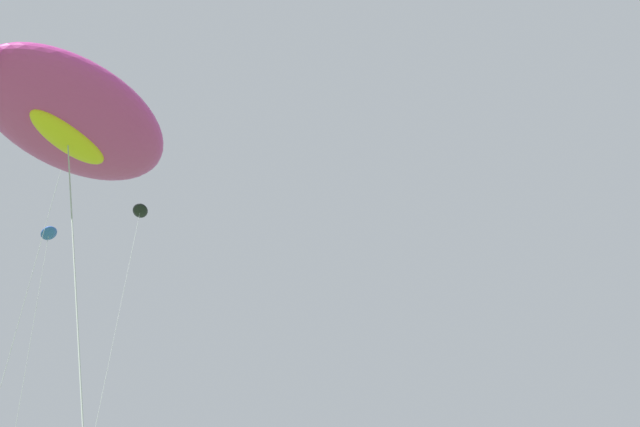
{
  "coord_description": "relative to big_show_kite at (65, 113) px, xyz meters",
  "views": [
    {
      "loc": [
        -6.07,
        1.7,
        1.75
      ],
      "look_at": [
        0.66,
        6.12,
        7.03
      ],
      "focal_mm": 41.7,
      "sensor_mm": 36.0,
      "label": 1
    }
  ],
  "objects": [
    {
      "name": "small_kite_tiny_distant",
      "position": [
        12.01,
        17.8,
        9.62
      ],
      "size": [
        1.34,
        1.77,
        20.29
      ],
      "rotation": [
        0.0,
        0.0,
        0.96
      ],
      "color": "blue",
      "rests_on": "ground"
    },
    {
      "name": "big_show_kite",
      "position": [
        0.0,
        0.0,
        0.0
      ],
      "size": [
        7.79,
        3.47,
        10.73
      ],
      "rotation": [
        0.0,
        0.0,
        0.08
      ],
      "color": "#CC3899",
      "rests_on": "ground"
    },
    {
      "name": "small_kite_delta_white",
      "position": [
        7.92,
        11.6,
        12.26
      ],
      "size": [
        0.81,
        2.55,
        23.14
      ],
      "rotation": [
        0.0,
        0.0,
        -1.56
      ],
      "color": "green",
      "rests_on": "ground"
    },
    {
      "name": "small_kite_triangle_green",
      "position": [
        13.77,
        13.8,
        10.38
      ],
      "size": [
        3.12,
        2.44,
        21.0
      ],
      "rotation": [
        0.0,
        0.0,
        0.83
      ],
      "color": "black",
      "rests_on": "ground"
    }
  ]
}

